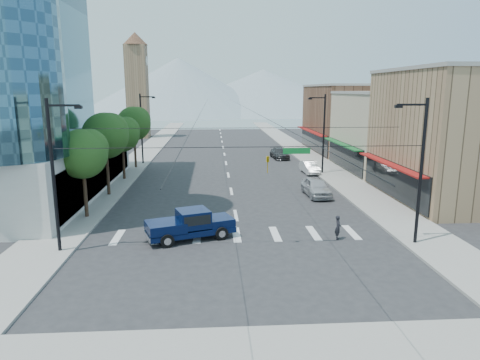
{
  "coord_description": "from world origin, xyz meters",
  "views": [
    {
      "loc": [
        -1.67,
        -25.5,
        9.43
      ],
      "look_at": [
        0.25,
        4.94,
        3.0
      ],
      "focal_mm": 32.0,
      "sensor_mm": 36.0,
      "label": 1
    }
  ],
  "objects_px": {
    "parked_car_near": "(316,187)",
    "parked_car_mid": "(310,167)",
    "pedestrian": "(338,227)",
    "pickup_truck": "(190,224)",
    "parked_car_far": "(279,154)"
  },
  "relations": [
    {
      "from": "parked_car_near",
      "to": "parked_car_mid",
      "type": "distance_m",
      "value": 10.86
    },
    {
      "from": "pedestrian",
      "to": "parked_car_mid",
      "type": "bearing_deg",
      "value": 2.44
    },
    {
      "from": "pickup_truck",
      "to": "parked_car_near",
      "type": "relative_size",
      "value": 1.23
    },
    {
      "from": "pickup_truck",
      "to": "parked_car_near",
      "type": "distance_m",
      "value": 15.27
    },
    {
      "from": "parked_car_mid",
      "to": "parked_car_near",
      "type": "bearing_deg",
      "value": -103.4
    },
    {
      "from": "parked_car_near",
      "to": "pedestrian",
      "type": "bearing_deg",
      "value": -99.43
    },
    {
      "from": "parked_car_far",
      "to": "parked_car_near",
      "type": "bearing_deg",
      "value": -95.11
    },
    {
      "from": "pickup_truck",
      "to": "parked_car_mid",
      "type": "height_order",
      "value": "pickup_truck"
    },
    {
      "from": "pickup_truck",
      "to": "parked_car_near",
      "type": "bearing_deg",
      "value": 25.35
    },
    {
      "from": "pedestrian",
      "to": "parked_car_far",
      "type": "distance_m",
      "value": 33.18
    },
    {
      "from": "pedestrian",
      "to": "parked_car_far",
      "type": "height_order",
      "value": "pedestrian"
    },
    {
      "from": "pickup_truck",
      "to": "pedestrian",
      "type": "bearing_deg",
      "value": -23.53
    },
    {
      "from": "parked_car_near",
      "to": "parked_car_mid",
      "type": "relative_size",
      "value": 1.16
    },
    {
      "from": "parked_car_near",
      "to": "pickup_truck",
      "type": "bearing_deg",
      "value": -137.92
    },
    {
      "from": "parked_car_mid",
      "to": "parked_car_far",
      "type": "distance_m",
      "value": 11.15
    }
  ]
}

